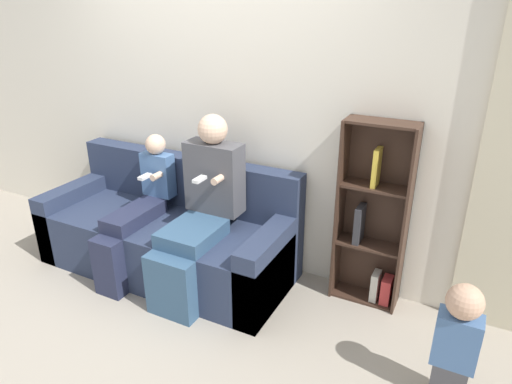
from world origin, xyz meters
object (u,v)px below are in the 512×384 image
toddler_standing (456,341)px  bookshelf (374,220)px  adult_seated (201,206)px  child_seated (136,211)px  couch (169,235)px

toddler_standing → bookshelf: size_ratio=0.56×
adult_seated → child_seated: adult_seated is taller
bookshelf → child_seated: bearing=-163.8°
couch → child_seated: (-0.17, -0.16, 0.25)m
child_seated → bookshelf: size_ratio=0.80×
couch → toddler_standing: (2.20, -0.41, 0.11)m
adult_seated → toddler_standing: size_ratio=1.75×
adult_seated → child_seated: 0.59m
toddler_standing → adult_seated: bearing=170.1°
child_seated → toddler_standing: (2.37, -0.25, -0.14)m
child_seated → toddler_standing: child_seated is taller
adult_seated → bookshelf: 1.24m
couch → toddler_standing: size_ratio=2.74×
couch → adult_seated: size_ratio=1.56×
child_seated → adult_seated: bearing=6.6°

